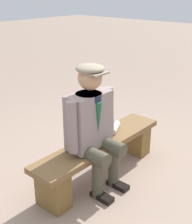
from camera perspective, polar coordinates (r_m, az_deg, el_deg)
ground_plane at (r=3.46m, az=0.79°, el=-11.65°), size 30.00×30.00×0.00m
bench at (r=3.31m, az=0.82°, el=-7.62°), size 1.70×0.36×0.43m
seated_man at (r=2.97m, az=-0.64°, el=-2.18°), size 0.64×0.53×1.29m
rolled_magazine at (r=3.45m, az=3.60°, el=-2.92°), size 0.25×0.17×0.07m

